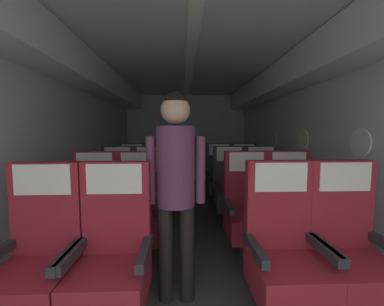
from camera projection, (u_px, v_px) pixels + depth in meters
The scene contains 19 objects.
ground at pixel (190, 226), 3.24m from camera, with size 3.35×6.59×0.02m, color #3D3833.
fuselage_shell at pixel (190, 106), 3.35m from camera, with size 3.23×6.24×2.29m.
seat_a_left_window at pixel (38, 262), 1.49m from camera, with size 0.48×0.47×1.08m.
seat_a_left_aisle at pixel (112, 260), 1.51m from camera, with size 0.48×0.47×1.08m.
seat_a_right_aisle at pixel (350, 254), 1.59m from camera, with size 0.48×0.47×1.08m.
seat_a_right_window at pixel (284, 255), 1.57m from camera, with size 0.48×0.47×1.08m.
seat_b_left_window at pixel (93, 214), 2.37m from camera, with size 0.48×0.47×1.08m.
seat_b_left_aisle at pixel (138, 213), 2.40m from camera, with size 0.48×0.47×1.08m.
seat_b_right_aisle at pixel (291, 211), 2.45m from camera, with size 0.48×0.47×1.08m.
seat_b_right_window at pixel (248, 212), 2.43m from camera, with size 0.48×0.47×1.08m.
seat_c_left_window at pixel (117, 191), 3.27m from camera, with size 0.48×0.47×1.08m.
seat_c_left_aisle at pixel (150, 191), 3.28m from camera, with size 0.48×0.47×1.08m.
seat_c_right_aisle at pixel (262, 190), 3.33m from camera, with size 0.48×0.47×1.08m.
seat_c_right_window at pixel (230, 190), 3.33m from camera, with size 0.48×0.47×1.08m.
seat_d_left_window at pixel (131, 179), 4.16m from camera, with size 0.48×0.47×1.08m.
seat_d_left_aisle at pixel (157, 179), 4.18m from camera, with size 0.48×0.47×1.08m.
seat_d_right_aisle at pixel (245, 178), 4.22m from camera, with size 0.48×0.47×1.08m.
seat_d_right_window at pixel (220, 178), 4.22m from camera, with size 0.48×0.47×1.08m.
flight_attendant at pixel (176, 175), 1.73m from camera, with size 0.43×0.28×1.56m.
Camera 1 is at (-0.11, -0.05, 1.27)m, focal length 22.13 mm.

